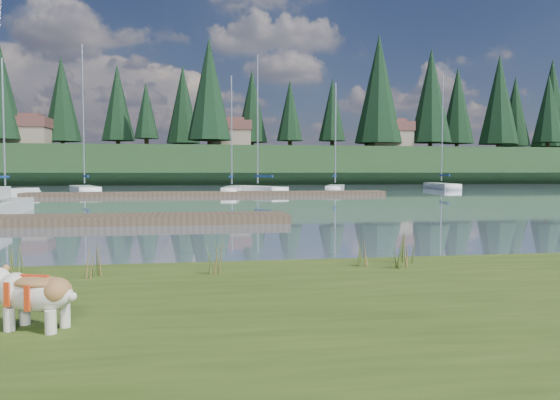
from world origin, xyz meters
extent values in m
plane|color=slate|center=(0.00, 30.00, 0.00)|extent=(200.00, 200.00, 0.00)
cube|color=#3B5018|center=(0.00, -6.00, 0.17)|extent=(60.00, 9.00, 0.35)
cube|color=#1A3319|center=(0.00, 73.00, 2.50)|extent=(200.00, 20.00, 5.00)
cylinder|color=silver|center=(-0.91, -4.99, 0.45)|extent=(0.10, 0.10, 0.21)
cylinder|color=silver|center=(-0.83, -4.80, 0.45)|extent=(0.10, 0.10, 0.21)
cylinder|color=silver|center=(-0.52, -5.14, 0.45)|extent=(0.10, 0.10, 0.21)
cylinder|color=silver|center=(-0.44, -4.95, 0.45)|extent=(0.10, 0.10, 0.21)
ellipsoid|color=silver|center=(-0.67, -4.97, 0.67)|extent=(0.77, 0.57, 0.32)
ellipsoid|color=#9B693A|center=(-0.67, -4.97, 0.78)|extent=(0.56, 0.47, 0.11)
ellipsoid|color=white|center=(-7.67, 16.91, 0.22)|extent=(2.11, 2.54, 0.70)
cube|color=#4C3D2C|center=(-4.00, 9.00, 0.15)|extent=(16.00, 2.00, 0.30)
cube|color=#4C3D2C|center=(2.00, 30.00, 0.15)|extent=(26.00, 2.20, 0.30)
cube|color=white|center=(-12.18, 30.25, 0.22)|extent=(3.13, 5.90, 0.70)
ellipsoid|color=white|center=(-11.23, 32.99, 0.22)|extent=(1.71, 1.90, 0.70)
cylinder|color=silver|center=(-12.18, 30.25, 5.18)|extent=(0.12, 0.12, 8.77)
cube|color=white|center=(-8.18, 37.05, 0.22)|extent=(3.77, 7.44, 0.70)
ellipsoid|color=white|center=(-9.27, 40.52, 0.22)|extent=(2.11, 2.37, 0.70)
cylinder|color=silver|center=(-8.18, 37.05, 6.49)|extent=(0.12, 0.12, 11.37)
cube|color=navy|center=(-7.88, 36.10, 1.40)|extent=(1.06, 2.82, 0.20)
cube|color=white|center=(3.72, 32.63, 0.22)|extent=(2.00, 5.46, 0.70)
ellipsoid|color=white|center=(4.12, 35.27, 0.22)|extent=(1.37, 1.62, 0.70)
cylinder|color=silver|center=(3.72, 32.63, 5.00)|extent=(0.12, 0.12, 8.40)
cube|color=navy|center=(3.61, 31.91, 1.40)|extent=(0.52, 2.13, 0.20)
cube|color=white|center=(6.00, 34.65, 0.22)|extent=(4.22, 6.90, 0.70)
ellipsoid|color=white|center=(4.60, 37.79, 0.22)|extent=(2.13, 2.32, 0.70)
cylinder|color=silver|center=(6.00, 34.65, 6.07)|extent=(0.12, 0.12, 10.54)
cube|color=navy|center=(6.38, 33.80, 1.40)|extent=(1.29, 2.57, 0.20)
cube|color=white|center=(13.02, 36.26, 0.22)|extent=(3.03, 5.72, 0.70)
ellipsoid|color=white|center=(13.93, 38.91, 0.22)|extent=(1.65, 1.85, 0.70)
cylinder|color=silver|center=(13.02, 36.26, 5.13)|extent=(0.12, 0.12, 8.66)
cube|color=navy|center=(12.77, 35.53, 1.40)|extent=(0.91, 2.18, 0.20)
cube|color=white|center=(26.00, 42.71, 0.22)|extent=(2.62, 7.45, 0.70)
ellipsoid|color=white|center=(26.49, 46.32, 0.22)|extent=(1.84, 2.19, 0.70)
cylinder|color=silver|center=(26.00, 42.71, 6.24)|extent=(0.12, 0.12, 10.88)
cube|color=navy|center=(25.87, 41.72, 1.40)|extent=(0.59, 2.90, 0.20)
cone|color=#475B23|center=(-0.65, -2.50, 0.59)|extent=(0.03, 0.03, 0.47)
cone|color=brown|center=(-0.54, -2.57, 0.54)|extent=(0.03, 0.03, 0.38)
cone|color=#475B23|center=(-0.59, -2.47, 0.61)|extent=(0.03, 0.03, 0.52)
cone|color=brown|center=(-0.51, -2.53, 0.52)|extent=(0.03, 0.03, 0.33)
cone|color=#475B23|center=(-0.63, -2.58, 0.56)|extent=(0.03, 0.03, 0.43)
cone|color=#475B23|center=(0.97, -2.52, 0.61)|extent=(0.03, 0.03, 0.53)
cone|color=brown|center=(1.08, -2.59, 0.56)|extent=(0.03, 0.03, 0.42)
cone|color=#475B23|center=(1.03, -2.49, 0.64)|extent=(0.03, 0.03, 0.58)
cone|color=brown|center=(1.11, -2.55, 0.53)|extent=(0.03, 0.03, 0.37)
cone|color=#475B23|center=(0.99, -2.60, 0.59)|extent=(0.03, 0.03, 0.47)
cone|color=#475B23|center=(3.67, -2.50, 0.63)|extent=(0.03, 0.03, 0.56)
cone|color=brown|center=(3.78, -2.57, 0.57)|extent=(0.03, 0.03, 0.45)
cone|color=#475B23|center=(3.73, -2.47, 0.66)|extent=(0.03, 0.03, 0.61)
cone|color=brown|center=(3.81, -2.53, 0.54)|extent=(0.03, 0.03, 0.39)
cone|color=#475B23|center=(3.69, -2.58, 0.60)|extent=(0.03, 0.03, 0.50)
cone|color=#475B23|center=(-1.71, -2.33, 0.58)|extent=(0.03, 0.03, 0.46)
cone|color=brown|center=(-1.60, -2.40, 0.53)|extent=(0.03, 0.03, 0.37)
cone|color=#475B23|center=(-1.65, -2.30, 0.60)|extent=(0.03, 0.03, 0.51)
cone|color=brown|center=(-1.57, -2.36, 0.51)|extent=(0.03, 0.03, 0.32)
cone|color=#475B23|center=(-1.69, -2.41, 0.56)|extent=(0.03, 0.03, 0.42)
cone|color=#475B23|center=(3.16, -2.28, 0.57)|extent=(0.03, 0.03, 0.44)
cone|color=brown|center=(3.27, -2.35, 0.53)|extent=(0.03, 0.03, 0.35)
cone|color=#475B23|center=(3.22, -2.25, 0.59)|extent=(0.03, 0.03, 0.49)
cone|color=brown|center=(3.30, -2.31, 0.50)|extent=(0.03, 0.03, 0.31)
cone|color=#475B23|center=(3.18, -2.36, 0.55)|extent=(0.03, 0.03, 0.40)
cone|color=#475B23|center=(3.96, -2.10, 0.62)|extent=(0.03, 0.03, 0.54)
cone|color=brown|center=(4.07, -2.17, 0.57)|extent=(0.03, 0.03, 0.44)
cone|color=#475B23|center=(4.02, -2.07, 0.65)|extent=(0.03, 0.03, 0.60)
cone|color=brown|center=(4.10, -2.13, 0.54)|extent=(0.03, 0.03, 0.38)
cone|color=#475B23|center=(3.98, -2.18, 0.59)|extent=(0.03, 0.03, 0.49)
cube|color=#33281C|center=(0.00, -1.60, 0.07)|extent=(60.00, 0.50, 0.14)
cylinder|color=#382619|center=(-10.00, 72.00, 5.90)|extent=(0.60, 0.60, 1.80)
cone|color=black|center=(-10.00, 72.00, 11.75)|extent=(4.84, 4.84, 11.00)
cylinder|color=#382619|center=(3.00, 66.00, 5.90)|extent=(0.60, 0.60, 1.80)
cone|color=black|center=(3.00, 66.00, 13.10)|extent=(6.16, 6.16, 14.00)
cylinder|color=#382619|center=(15.00, 70.00, 5.90)|extent=(0.60, 0.60, 1.80)
cone|color=black|center=(15.00, 70.00, 10.85)|extent=(3.96, 3.96, 9.00)
cylinder|color=#382619|center=(28.00, 68.00, 5.90)|extent=(0.60, 0.60, 1.80)
cone|color=black|center=(28.00, 68.00, 14.00)|extent=(7.04, 7.04, 16.00)
cylinder|color=#382619|center=(42.00, 71.00, 5.90)|extent=(0.60, 0.60, 1.80)
cone|color=black|center=(42.00, 71.00, 12.20)|extent=(5.28, 5.28, 12.00)
cylinder|color=#382619|center=(55.00, 67.00, 5.90)|extent=(0.60, 0.60, 1.80)
cone|color=black|center=(55.00, 67.00, 11.52)|extent=(4.62, 4.62, 10.50)
cube|color=gray|center=(-22.00, 70.00, 6.40)|extent=(6.00, 5.00, 2.80)
cube|color=brown|center=(-22.00, 70.00, 8.50)|extent=(6.30, 5.30, 1.40)
cube|color=brown|center=(-22.00, 70.00, 9.30)|extent=(4.20, 3.60, 0.70)
cube|color=gray|center=(6.00, 71.00, 6.40)|extent=(6.00, 5.00, 2.80)
cube|color=brown|center=(6.00, 71.00, 8.50)|extent=(6.30, 5.30, 1.40)
cube|color=brown|center=(6.00, 71.00, 9.30)|extent=(4.20, 3.60, 0.70)
cube|color=gray|center=(30.00, 69.00, 6.40)|extent=(6.00, 5.00, 2.80)
cube|color=brown|center=(30.00, 69.00, 8.50)|extent=(6.30, 5.30, 1.40)
cube|color=brown|center=(30.00, 69.00, 9.30)|extent=(4.20, 3.60, 0.70)
camera|label=1|loc=(0.73, -10.13, 1.78)|focal=35.00mm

